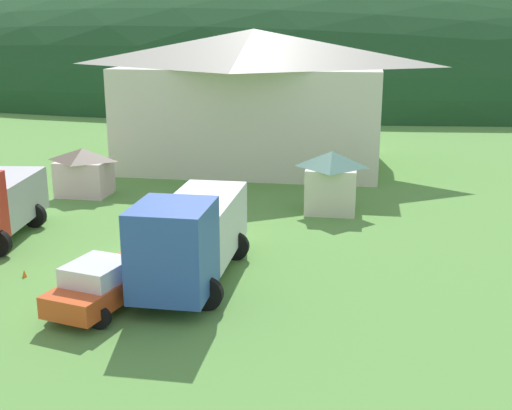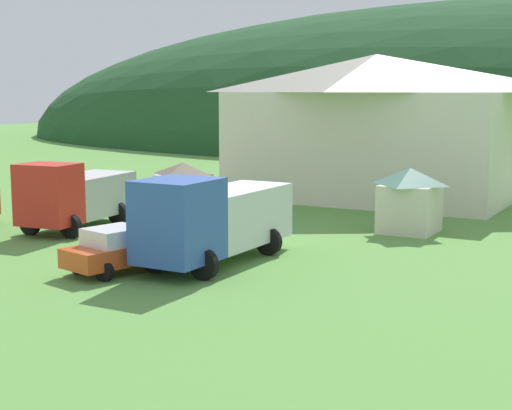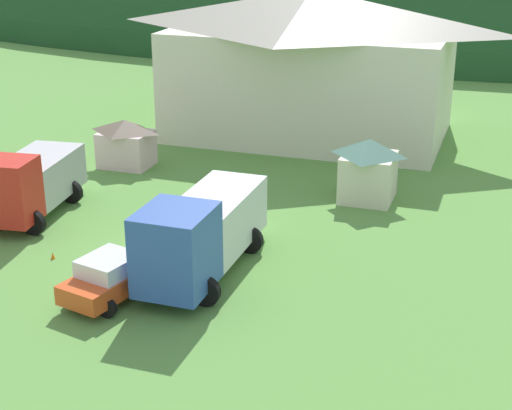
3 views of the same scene
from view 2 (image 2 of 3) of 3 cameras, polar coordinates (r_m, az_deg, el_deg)
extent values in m
plane|color=#5B9342|center=(31.94, -5.93, -3.48)|extent=(200.00, 200.00, 0.00)
ellipsoid|color=#1E4723|center=(95.69, 18.37, 4.06)|extent=(140.16, 60.00, 34.10)
cube|color=silver|center=(48.04, 8.75, 4.37)|extent=(16.14, 10.18, 6.49)
pyramid|color=gray|center=(47.94, 8.86, 9.60)|extent=(17.43, 10.99, 2.27)
cube|color=beige|center=(36.70, 11.26, -0.26)|extent=(2.44, 2.55, 2.25)
pyramid|color=#4C7A6B|center=(36.50, 11.33, 2.10)|extent=(2.64, 2.75, 0.79)
cube|color=beige|center=(43.52, -5.37, 0.99)|extent=(2.68, 2.11, 1.92)
pyramid|color=#6B5B4C|center=(43.37, -5.40, 2.69)|extent=(2.90, 2.28, 0.67)
cube|color=red|center=(36.05, -15.04, 0.77)|extent=(2.77, 2.30, 2.78)
cube|color=black|center=(35.90, -15.18, 1.71)|extent=(1.55, 1.75, 0.89)
cube|color=#B2B2B7|center=(38.72, -12.12, 0.77)|extent=(3.09, 4.80, 1.96)
cylinder|color=black|center=(35.59, -13.52, -1.54)|extent=(1.10, 0.30, 1.10)
cylinder|color=black|center=(36.93, -16.35, -1.29)|extent=(1.10, 0.30, 1.10)
cylinder|color=black|center=(38.81, -10.15, -0.62)|extent=(1.10, 0.30, 1.10)
cylinder|color=black|center=(40.04, -12.87, -0.42)|extent=(1.10, 0.30, 1.10)
cube|color=#3356AD|center=(27.42, -5.77, -1.15)|extent=(2.44, 2.79, 2.94)
cube|color=black|center=(27.21, -5.96, 0.15)|extent=(1.31, 2.23, 0.94)
cube|color=silver|center=(30.78, -1.49, -0.76)|extent=(2.44, 5.19, 2.20)
cylinder|color=black|center=(27.12, -3.87, -4.40)|extent=(1.10, 0.30, 1.10)
cylinder|color=black|center=(28.32, -7.49, -3.91)|extent=(1.10, 0.30, 1.10)
cylinder|color=black|center=(31.12, 0.94, -2.71)|extent=(1.10, 0.30, 1.10)
cylinder|color=black|center=(32.17, -2.41, -2.35)|extent=(1.10, 0.30, 1.10)
cube|color=#DC4F20|center=(28.91, -9.44, -3.41)|extent=(2.86, 5.12, 0.70)
cube|color=silver|center=(28.43, -10.39, -2.28)|extent=(2.06, 2.26, 0.62)
cylinder|color=black|center=(27.40, -11.11, -4.86)|extent=(0.68, 0.24, 0.68)
cylinder|color=black|center=(28.65, -12.99, -4.34)|extent=(0.68, 0.24, 0.68)
cylinder|color=black|center=(29.42, -5.95, -3.83)|extent=(0.68, 0.24, 0.68)
cylinder|color=black|center=(30.58, -7.91, -3.39)|extent=(0.68, 0.24, 0.68)
cone|color=orange|center=(32.91, -13.00, -3.30)|extent=(0.36, 0.36, 0.56)
camera|label=1|loc=(10.49, -44.26, 19.27)|focal=45.45mm
camera|label=3|loc=(8.34, -78.69, 56.04)|focal=54.65mm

